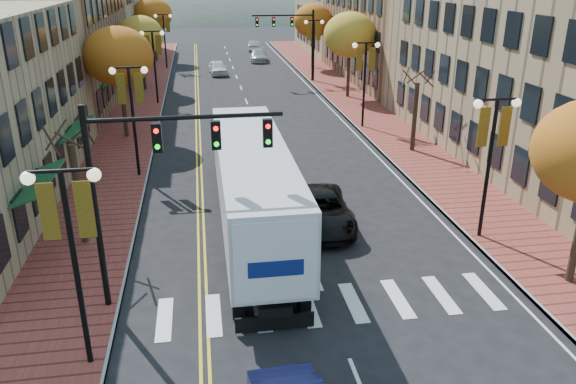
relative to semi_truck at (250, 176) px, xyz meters
name	(u,v)px	position (x,y,z in m)	size (l,w,h in m)	color
ground	(342,340)	(1.99, -8.57, -2.44)	(200.00, 200.00, 0.00)	black
sidewalk_left	(138,108)	(-7.01, 23.93, -2.37)	(4.00, 85.00, 0.15)	brown
sidewalk_right	(352,101)	(10.99, 23.93, -2.37)	(4.00, 85.00, 0.15)	brown
building_left_mid	(35,37)	(-15.01, 27.43, 3.06)	(12.00, 24.00, 11.00)	brown
building_left_far	(89,20)	(-15.01, 52.43, 2.31)	(12.00, 26.00, 9.50)	#9E8966
building_right_mid	(421,29)	(20.49, 33.43, 2.56)	(15.00, 24.00, 10.00)	brown
building_right_far	(361,9)	(20.49, 55.43, 3.06)	(15.00, 20.00, 11.00)	#9E8966
tree_left_a	(78,195)	(-7.01, -0.57, -0.19)	(0.28, 0.28, 4.20)	#382619
tree_left_b	(118,57)	(-7.01, 15.43, 3.00)	(4.48, 4.48, 7.21)	#382619
tree_left_c	(140,35)	(-7.01, 31.43, 2.61)	(4.16, 4.16, 6.69)	#382619
tree_left_d	(153,14)	(-7.01, 49.43, 3.16)	(4.61, 4.61, 7.42)	#382619
tree_right_b	(415,117)	(10.99, 9.43, -0.19)	(0.28, 0.28, 4.20)	#382619
tree_right_c	(350,35)	(10.99, 25.43, 3.00)	(4.48, 4.48, 7.21)	#382619
tree_right_d	(313,21)	(10.99, 41.43, 2.85)	(4.35, 4.35, 7.00)	#382619
lamp_left_a	(70,232)	(-5.51, -8.57, 1.85)	(1.96, 0.36, 6.05)	black
lamp_left_b	(131,100)	(-5.51, 7.43, 1.85)	(1.96, 0.36, 6.05)	black
lamp_left_c	(154,53)	(-5.51, 25.43, 1.85)	(1.96, 0.36, 6.05)	black
lamp_left_d	(164,30)	(-5.51, 43.43, 1.85)	(1.96, 0.36, 6.05)	black
lamp_right_a	(492,142)	(9.49, -2.57, 1.85)	(1.96, 0.36, 6.05)	black
lamp_right_b	(365,68)	(9.49, 15.43, 1.85)	(1.96, 0.36, 6.05)	black
lamp_right_c	(314,38)	(9.49, 33.43, 1.85)	(1.96, 0.36, 6.05)	black
traffic_mast_near	(154,168)	(-3.48, -5.57, 2.48)	(6.10, 0.35, 7.00)	black
traffic_mast_far	(294,32)	(7.47, 33.43, 2.48)	(6.10, 0.34, 7.00)	black
semi_truck	(250,176)	(0.00, 0.00, 0.00)	(2.73, 16.72, 4.18)	black
black_suv	(321,210)	(3.09, -0.30, -1.69)	(2.51, 5.44, 1.51)	black
car_far_white	(218,68)	(0.10, 39.16, -1.71)	(1.73, 4.29, 1.46)	white
car_far_silver	(259,55)	(5.46, 47.69, -1.73)	(2.00, 4.91, 1.43)	#A7A6AE
car_far_oncoming	(254,46)	(5.82, 57.18, -1.77)	(1.43, 4.11, 1.35)	#B3B2BA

